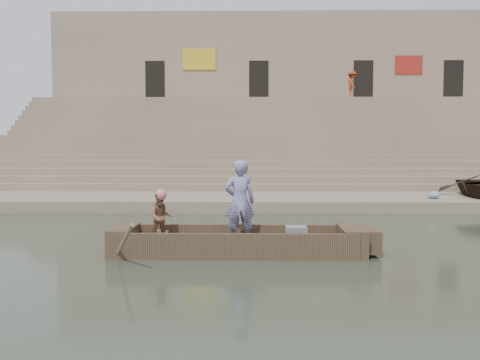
{
  "coord_description": "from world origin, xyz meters",
  "views": [
    {
      "loc": [
        -2.6,
        -12.53,
        2.52
      ],
      "look_at": [
        -2.88,
        2.84,
        1.4
      ],
      "focal_mm": 40.26,
      "sensor_mm": 36.0,
      "label": 1
    }
  ],
  "objects_px": {
    "rowing_man": "(161,217)",
    "pedestrian": "(352,84)",
    "standing_man": "(240,202)",
    "main_rowboat": "(237,249)",
    "television": "(296,235)"
  },
  "relations": [
    {
      "from": "television",
      "to": "pedestrian",
      "type": "xyz_separation_m",
      "value": [
        5.37,
        22.26,
        5.64
      ]
    },
    {
      "from": "standing_man",
      "to": "main_rowboat",
      "type": "bearing_deg",
      "value": 56.07
    },
    {
      "from": "standing_man",
      "to": "pedestrian",
      "type": "distance_m",
      "value": 23.63
    },
    {
      "from": "main_rowboat",
      "to": "rowing_man",
      "type": "relative_size",
      "value": 4.35
    },
    {
      "from": "main_rowboat",
      "to": "pedestrian",
      "type": "height_order",
      "value": "pedestrian"
    },
    {
      "from": "television",
      "to": "pedestrian",
      "type": "height_order",
      "value": "pedestrian"
    },
    {
      "from": "main_rowboat",
      "to": "pedestrian",
      "type": "xyz_separation_m",
      "value": [
        6.68,
        22.26,
        5.95
      ]
    },
    {
      "from": "standing_man",
      "to": "television",
      "type": "bearing_deg",
      "value": 167.04
    },
    {
      "from": "standing_man",
      "to": "pedestrian",
      "type": "relative_size",
      "value": 1.1
    },
    {
      "from": "main_rowboat",
      "to": "standing_man",
      "type": "height_order",
      "value": "standing_man"
    },
    {
      "from": "main_rowboat",
      "to": "standing_man",
      "type": "xyz_separation_m",
      "value": [
        0.05,
        0.11,
        1.05
      ]
    },
    {
      "from": "rowing_man",
      "to": "television",
      "type": "bearing_deg",
      "value": -21.12
    },
    {
      "from": "rowing_man",
      "to": "main_rowboat",
      "type": "bearing_deg",
      "value": -23.21
    },
    {
      "from": "standing_man",
      "to": "television",
      "type": "distance_m",
      "value": 1.46
    },
    {
      "from": "rowing_man",
      "to": "pedestrian",
      "type": "relative_size",
      "value": 0.67
    }
  ]
}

